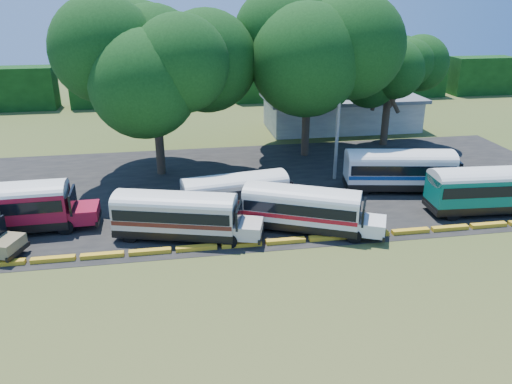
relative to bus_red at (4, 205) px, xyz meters
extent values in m
plane|color=#304A18|center=(14.41, -5.87, -2.08)|extent=(160.00, 160.00, 0.00)
cube|color=black|center=(15.41, 6.13, -2.07)|extent=(64.00, 24.00, 0.02)
cube|color=gold|center=(0.91, -4.87, -1.93)|extent=(2.70, 0.45, 0.30)
cube|color=gold|center=(3.91, -4.87, -1.93)|extent=(2.70, 0.45, 0.30)
cube|color=gold|center=(6.91, -4.87, -1.93)|extent=(2.70, 0.45, 0.30)
cube|color=gold|center=(9.91, -4.87, -1.93)|extent=(2.70, 0.45, 0.30)
cube|color=gold|center=(12.91, -4.87, -1.93)|extent=(2.70, 0.45, 0.30)
cube|color=gold|center=(15.91, -4.87, -1.93)|extent=(2.70, 0.45, 0.30)
cube|color=gold|center=(18.91, -4.87, -1.93)|extent=(2.70, 0.45, 0.30)
cube|color=gold|center=(21.91, -4.87, -1.93)|extent=(2.70, 0.45, 0.30)
cube|color=gold|center=(24.91, -4.87, -1.93)|extent=(2.70, 0.45, 0.30)
cube|color=gold|center=(27.91, -4.87, -1.93)|extent=(2.70, 0.45, 0.30)
cube|color=gold|center=(30.91, -4.87, -1.93)|extent=(2.70, 0.45, 0.30)
cube|color=gold|center=(33.91, -4.87, -1.93)|extent=(2.70, 0.45, 0.30)
cube|color=silver|center=(32.41, 24.13, -0.28)|extent=(18.00, 8.00, 3.60)
cube|color=slate|center=(32.41, 24.13, 1.72)|extent=(19.00, 9.00, 0.40)
cube|color=black|center=(-9.59, 42.13, 0.92)|extent=(10.00, 4.00, 6.00)
cube|color=black|center=(2.41, 42.13, 0.92)|extent=(10.00, 4.00, 6.00)
cube|color=black|center=(14.41, 42.13, 0.92)|extent=(10.00, 4.00, 6.00)
cube|color=black|center=(26.41, 42.13, 0.92)|extent=(10.00, 4.00, 6.00)
cube|color=black|center=(38.41, 42.13, 0.92)|extent=(10.00, 4.00, 6.00)
cube|color=black|center=(50.41, 42.13, 0.92)|extent=(10.00, 4.00, 6.00)
cube|color=black|center=(62.41, 42.13, 0.92)|extent=(10.00, 4.00, 6.00)
cylinder|color=black|center=(0.30, -2.62, -1.60)|extent=(0.99, 0.57, 0.96)
cube|color=#83744F|center=(0.96, -3.93, -1.17)|extent=(2.31, 2.55, 0.91)
cube|color=black|center=(1.72, -4.20, -1.55)|extent=(0.93, 2.27, 0.29)
cylinder|color=black|center=(4.04, -1.07, -1.53)|extent=(1.10, 0.33, 1.09)
cylinder|color=black|center=(3.98, 1.27, -1.53)|extent=(1.10, 0.33, 1.09)
cube|color=black|center=(-0.26, -0.01, -1.37)|extent=(9.04, 2.97, 0.60)
cube|color=maroon|center=(-0.26, -0.01, -0.07)|extent=(9.04, 2.97, 2.00)
cube|color=black|center=(-0.26, -0.01, 0.17)|extent=(8.68, 3.02, 0.84)
cube|color=maroon|center=(5.21, 0.14, -1.04)|extent=(2.03, 2.46, 1.04)
cube|color=black|center=(4.52, 0.12, 0.03)|extent=(0.23, 2.52, 1.50)
cube|color=black|center=(6.14, 0.16, -1.48)|extent=(0.27, 2.68, 0.33)
cylinder|color=black|center=(15.13, -4.93, -1.58)|extent=(1.04, 0.55, 1.00)
cylinder|color=black|center=(15.72, -2.86, -1.58)|extent=(1.04, 0.55, 1.00)
cylinder|color=black|center=(8.57, -3.05, -1.58)|extent=(1.04, 0.55, 1.00)
cylinder|color=black|center=(9.16, -0.99, -1.58)|extent=(1.04, 0.55, 1.00)
cube|color=black|center=(11.66, -2.82, -1.43)|extent=(8.60, 4.67, 0.55)
cube|color=beige|center=(11.66, -2.82, -0.24)|extent=(8.60, 4.67, 1.84)
cube|color=black|center=(11.66, -2.82, -0.02)|extent=(8.30, 4.64, 0.77)
cube|color=#551D16|center=(11.66, -2.82, -0.61)|extent=(8.53, 4.69, 0.30)
ellipsoid|color=silver|center=(11.66, -2.82, 0.68)|extent=(8.60, 4.67, 1.13)
cube|color=beige|center=(16.49, -4.20, -1.13)|extent=(2.34, 2.62, 0.95)
cube|color=black|center=(15.88, -4.02, -0.15)|extent=(0.78, 2.26, 1.38)
cube|color=black|center=(17.31, -4.43, -1.53)|extent=(0.85, 2.41, 0.30)
cube|color=black|center=(7.76, -1.70, -1.53)|extent=(0.85, 2.41, 0.30)
cylinder|color=black|center=(20.02, 0.02, -1.60)|extent=(0.99, 0.41, 0.96)
cylinder|color=black|center=(19.72, 2.05, -1.60)|extent=(0.99, 0.41, 0.96)
cylinder|color=black|center=(13.58, -0.94, -1.60)|extent=(0.99, 0.41, 0.96)
cylinder|color=black|center=(13.27, 1.09, -1.60)|extent=(0.99, 0.41, 0.96)
cube|color=black|center=(16.17, 0.49, -1.46)|extent=(8.13, 3.52, 0.53)
cube|color=silver|center=(16.17, 0.49, -0.32)|extent=(8.13, 3.52, 1.75)
cube|color=black|center=(16.17, 0.49, -0.11)|extent=(7.82, 3.54, 0.74)
cube|color=#5D1B18|center=(16.17, 0.49, -0.67)|extent=(8.05, 3.55, 0.29)
ellipsoid|color=silver|center=(16.17, 0.49, 0.56)|extent=(8.13, 3.52, 1.08)
cube|color=silver|center=(20.92, 1.19, -1.17)|extent=(2.02, 2.34, 0.91)
cube|color=black|center=(20.32, 1.10, -0.23)|extent=(0.47, 2.20, 1.32)
cube|color=black|center=(21.72, 1.31, -1.55)|extent=(0.52, 2.35, 0.29)
cube|color=black|center=(12.33, -0.08, -1.55)|extent=(0.52, 2.35, 0.29)
cylinder|color=black|center=(23.48, -5.63, -1.59)|extent=(1.01, 0.66, 0.99)
cylinder|color=black|center=(24.36, -3.71, -1.59)|extent=(1.01, 0.66, 0.99)
cylinder|color=black|center=(17.39, -2.84, -1.59)|extent=(1.01, 0.66, 0.99)
cylinder|color=black|center=(18.26, -0.93, -1.59)|extent=(1.01, 0.66, 0.99)
cube|color=black|center=(20.42, -3.07, -1.44)|extent=(8.37, 5.60, 0.54)
cube|color=white|center=(20.42, -3.07, -0.27)|extent=(8.37, 5.60, 1.80)
cube|color=black|center=(20.42, -3.07, -0.05)|extent=(8.10, 5.52, 0.76)
cube|color=#AB111D|center=(20.42, -3.07, -0.63)|extent=(8.32, 5.60, 0.30)
ellipsoid|color=silver|center=(20.42, -3.07, 0.63)|extent=(8.37, 5.60, 1.11)
cube|color=white|center=(24.90, -5.12, -1.14)|extent=(2.51, 2.71, 0.94)
cube|color=black|center=(24.34, -4.86, -0.18)|extent=(1.08, 2.12, 1.35)
cube|color=black|center=(25.67, -5.47, -1.54)|extent=(1.16, 2.27, 0.30)
cube|color=black|center=(16.79, -1.41, -1.54)|extent=(1.16, 2.27, 0.30)
cylinder|color=black|center=(34.39, 1.11, -1.54)|extent=(1.12, 0.49, 1.09)
cylinder|color=black|center=(34.79, 3.39, -1.54)|extent=(1.12, 0.49, 1.09)
cylinder|color=black|center=(27.12, 2.40, -1.54)|extent=(1.12, 0.49, 1.09)
cylinder|color=black|center=(27.52, 4.69, -1.54)|extent=(1.12, 0.49, 1.09)
cube|color=black|center=(30.42, 2.99, -1.37)|extent=(9.24, 4.23, 0.60)
cube|color=white|center=(30.42, 2.99, -0.09)|extent=(9.24, 4.23, 1.99)
cube|color=black|center=(30.42, 2.99, 0.15)|extent=(8.90, 4.23, 0.83)
cube|color=navy|center=(30.42, 2.99, -0.48)|extent=(9.16, 4.26, 0.33)
ellipsoid|color=silver|center=(30.42, 2.99, 0.91)|extent=(9.24, 4.23, 1.22)
cube|color=white|center=(35.77, 2.04, -1.05)|extent=(2.34, 2.69, 1.03)
cube|color=black|center=(35.09, 2.16, 0.01)|extent=(0.60, 2.49, 1.49)
cube|color=black|center=(36.68, 1.88, -1.48)|extent=(0.66, 2.65, 0.33)
cube|color=black|center=(26.09, 3.76, -1.48)|extent=(0.66, 2.65, 0.33)
cylinder|color=black|center=(31.93, -3.42, -1.53)|extent=(1.11, 0.37, 1.09)
cylinder|color=black|center=(32.08, -1.09, -1.53)|extent=(1.11, 0.37, 1.09)
cube|color=black|center=(35.16, -2.45, -1.37)|extent=(9.08, 3.28, 0.60)
cube|color=#056956|center=(35.16, -2.45, -0.08)|extent=(9.08, 3.28, 1.99)
cube|color=black|center=(35.16, -2.45, 0.16)|extent=(8.73, 3.32, 0.84)
ellipsoid|color=silver|center=(35.16, -2.45, 0.92)|extent=(9.08, 3.28, 1.23)
cube|color=black|center=(30.75, -2.17, -1.48)|extent=(0.36, 2.68, 0.33)
cylinder|color=#382C1C|center=(10.53, 10.76, 1.57)|extent=(0.80, 0.80, 7.30)
cylinder|color=#382C1C|center=(11.75, 11.21, 4.70)|extent=(1.32, 2.65, 4.17)
cylinder|color=#382C1C|center=(9.53, 11.60, 4.70)|extent=(2.05, 2.32, 4.17)
cylinder|color=#382C1C|center=(10.30, 9.48, 4.70)|extent=(2.70, 0.90, 4.17)
ellipsoid|color=black|center=(10.53, 10.76, 8.60)|extent=(11.89, 11.89, 8.72)
cylinder|color=#382C1C|center=(25.21, 14.08, 1.92)|extent=(0.80, 0.80, 8.00)
cylinder|color=#382C1C|center=(26.43, 14.52, 5.35)|extent=(1.40, 2.86, 4.55)
cylinder|color=#382C1C|center=(24.22, 14.92, 5.35)|extent=(2.19, 2.49, 4.55)
cylinder|color=#382C1C|center=(24.99, 12.80, 5.35)|extent=(2.91, 0.93, 4.55)
ellipsoid|color=black|center=(25.21, 14.08, 9.57)|extent=(12.86, 12.86, 9.43)
cylinder|color=#382C1C|center=(34.82, 16.31, 0.90)|extent=(0.80, 0.80, 5.95)
cylinder|color=#382C1C|center=(36.04, 16.76, 3.45)|extent=(1.18, 2.26, 3.44)
cylinder|color=#382C1C|center=(33.82, 17.15, 3.45)|extent=(1.78, 2.00, 3.44)
cylinder|color=#382C1C|center=(34.59, 15.03, 3.45)|extent=(2.28, 0.82, 3.44)
ellipsoid|color=black|center=(34.82, 16.31, 6.71)|extent=(8.25, 8.25, 6.05)
cylinder|color=gray|center=(26.05, 6.64, 2.02)|extent=(0.30, 0.30, 8.19)
cube|color=gray|center=(26.05, 6.64, 5.70)|extent=(1.60, 0.12, 0.12)
camera|label=1|loc=(11.98, -34.15, 13.69)|focal=35.00mm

